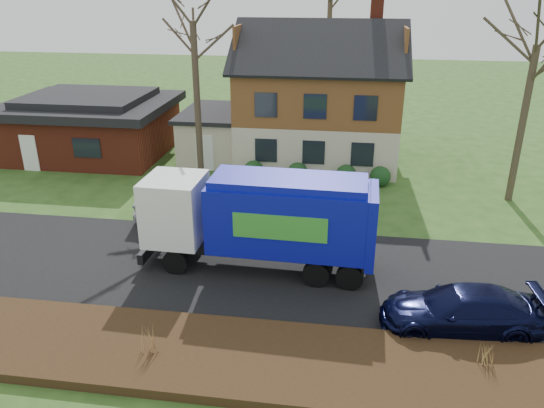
# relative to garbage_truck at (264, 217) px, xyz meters

# --- Properties ---
(ground) EXTENTS (120.00, 120.00, 0.00)m
(ground) POSITION_rel_garbage_truck_xyz_m (-0.90, -0.16, -2.13)
(ground) COLOR #294A18
(ground) RESTS_ON ground
(road) EXTENTS (80.00, 7.00, 0.02)m
(road) POSITION_rel_garbage_truck_xyz_m (-0.90, -0.16, -2.12)
(road) COLOR black
(road) RESTS_ON ground
(mulch_verge) EXTENTS (80.00, 3.50, 0.30)m
(mulch_verge) POSITION_rel_garbage_truck_xyz_m (-0.90, -5.46, -1.98)
(mulch_verge) COLOR black
(mulch_verge) RESTS_ON ground
(main_house) EXTENTS (12.95, 8.95, 9.26)m
(main_house) POSITION_rel_garbage_truck_xyz_m (0.59, 13.75, 1.90)
(main_house) COLOR beige
(main_house) RESTS_ON ground
(ranch_house) EXTENTS (9.80, 8.20, 3.70)m
(ranch_house) POSITION_rel_garbage_truck_xyz_m (-12.90, 12.84, -0.31)
(ranch_house) COLOR maroon
(ranch_house) RESTS_ON ground
(garbage_truck) EXTENTS (8.68, 2.56, 3.69)m
(garbage_truck) POSITION_rel_garbage_truck_xyz_m (0.00, 0.00, 0.00)
(garbage_truck) COLOR black
(garbage_truck) RESTS_ON ground
(silver_sedan) EXTENTS (4.88, 2.31, 1.54)m
(silver_sedan) POSITION_rel_garbage_truck_xyz_m (-4.03, 3.76, -1.36)
(silver_sedan) COLOR #ADAFB5
(silver_sedan) RESTS_ON ground
(navy_wagon) EXTENTS (5.04, 2.35, 1.42)m
(navy_wagon) POSITION_rel_garbage_truck_xyz_m (6.62, -2.95, -1.42)
(navy_wagon) COLOR black
(navy_wagon) RESTS_ON ground
(tree_front_east) EXTENTS (3.82, 3.82, 10.62)m
(tree_front_east) POSITION_rel_garbage_truck_xyz_m (10.96, 8.45, 6.51)
(tree_front_east) COLOR #473C2A
(tree_front_east) RESTS_ON ground
(grass_clump_mid) EXTENTS (0.32, 0.26, 0.88)m
(grass_clump_mid) POSITION_rel_garbage_truck_xyz_m (-2.40, -5.67, -1.39)
(grass_clump_mid) COLOR #A27647
(grass_clump_mid) RESTS_ON mulch_verge
(grass_clump_east) EXTENTS (0.31, 0.25, 0.77)m
(grass_clump_east) POSITION_rel_garbage_truck_xyz_m (6.95, -4.85, -1.44)
(grass_clump_east) COLOR #A38248
(grass_clump_east) RESTS_ON mulch_verge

